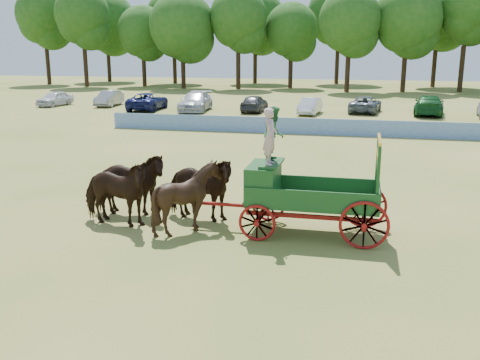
% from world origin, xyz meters
% --- Properties ---
extents(ground, '(160.00, 160.00, 0.00)m').
position_xyz_m(ground, '(0.00, 0.00, 0.00)').
color(ground, '#AC8E4D').
rests_on(ground, ground).
extents(horse_lead_left, '(2.65, 1.48, 2.13)m').
position_xyz_m(horse_lead_left, '(-4.61, -1.54, 1.06)').
color(horse_lead_left, black).
rests_on(horse_lead_left, ground).
extents(horse_lead_right, '(2.65, 1.46, 2.13)m').
position_xyz_m(horse_lead_right, '(-4.61, -0.44, 1.06)').
color(horse_lead_right, black).
rests_on(horse_lead_right, ground).
extents(horse_wheel_left, '(2.12, 1.93, 2.13)m').
position_xyz_m(horse_wheel_left, '(-2.21, -1.54, 1.07)').
color(horse_wheel_left, black).
rests_on(horse_wheel_left, ground).
extents(horse_wheel_right, '(2.67, 1.53, 2.13)m').
position_xyz_m(horse_wheel_right, '(-2.21, -0.44, 1.06)').
color(horse_wheel_right, black).
rests_on(horse_wheel_right, ground).
extents(farm_dray, '(6.00, 2.00, 3.79)m').
position_xyz_m(farm_dray, '(0.73, -0.96, 1.68)').
color(farm_dray, '#A21410').
rests_on(farm_dray, ground).
extents(sponsor_banner, '(26.00, 0.08, 1.05)m').
position_xyz_m(sponsor_banner, '(-1.00, 18.00, 0.53)').
color(sponsor_banner, '#1E4FA6').
rests_on(sponsor_banner, ground).
extents(parked_cars, '(41.12, 7.67, 1.64)m').
position_xyz_m(parked_cars, '(-5.35, 29.81, 0.76)').
color(parked_cars, silver).
rests_on(parked_cars, ground).
extents(treeline, '(86.37, 24.19, 15.49)m').
position_xyz_m(treeline, '(-4.21, 60.77, 9.51)').
color(treeline, '#382314').
rests_on(treeline, ground).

